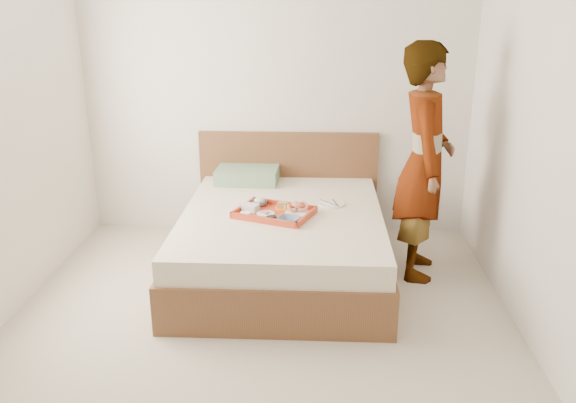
# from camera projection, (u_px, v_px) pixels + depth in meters

# --- Properties ---
(ground) EXTENTS (3.50, 4.00, 0.01)m
(ground) POSITION_uv_depth(u_px,v_px,m) (257.00, 340.00, 3.92)
(ground) COLOR beige
(ground) RESTS_ON ground
(wall_back) EXTENTS (3.50, 0.01, 2.60)m
(wall_back) POSITION_uv_depth(u_px,v_px,m) (276.00, 93.00, 5.39)
(wall_back) COLOR silver
(wall_back) RESTS_ON ground
(wall_front) EXTENTS (3.50, 0.01, 2.60)m
(wall_front) POSITION_uv_depth(u_px,v_px,m) (176.00, 322.00, 1.61)
(wall_front) COLOR silver
(wall_front) RESTS_ON ground
(wall_right) EXTENTS (0.01, 4.00, 2.60)m
(wall_right) POSITION_uv_depth(u_px,v_px,m) (559.00, 149.00, 3.42)
(wall_right) COLOR silver
(wall_right) RESTS_ON ground
(bed) EXTENTS (1.65, 2.00, 0.53)m
(bed) POSITION_uv_depth(u_px,v_px,m) (282.00, 243.00, 4.78)
(bed) COLOR brown
(bed) RESTS_ON ground
(headboard) EXTENTS (1.65, 0.06, 0.95)m
(headboard) POSITION_uv_depth(u_px,v_px,m) (288.00, 182.00, 5.62)
(headboard) COLOR brown
(headboard) RESTS_ON ground
(pillow) EXTENTS (0.56, 0.40, 0.13)m
(pillow) POSITION_uv_depth(u_px,v_px,m) (247.00, 175.00, 5.42)
(pillow) COLOR gray
(pillow) RESTS_ON bed
(tray) EXTENTS (0.67, 0.58, 0.05)m
(tray) POSITION_uv_depth(u_px,v_px,m) (274.00, 212.00, 4.61)
(tray) COLOR red
(tray) RESTS_ON bed
(prawn_plate) EXTENTS (0.25, 0.25, 0.01)m
(prawn_plate) POSITION_uv_depth(u_px,v_px,m) (297.00, 213.00, 4.60)
(prawn_plate) COLOR white
(prawn_plate) RESTS_ON tray
(navy_bowl_big) EXTENTS (0.20, 0.20, 0.04)m
(navy_bowl_big) POSITION_uv_depth(u_px,v_px,m) (289.00, 220.00, 4.43)
(navy_bowl_big) COLOR #1A2944
(navy_bowl_big) RESTS_ON tray
(sauce_dish) EXTENTS (0.10, 0.10, 0.03)m
(sauce_dish) POSITION_uv_depth(u_px,v_px,m) (272.00, 219.00, 4.46)
(sauce_dish) COLOR black
(sauce_dish) RESTS_ON tray
(meat_plate) EXTENTS (0.18, 0.18, 0.01)m
(meat_plate) POSITION_uv_depth(u_px,v_px,m) (265.00, 213.00, 4.59)
(meat_plate) COLOR white
(meat_plate) RESTS_ON tray
(bread_plate) EXTENTS (0.18, 0.18, 0.01)m
(bread_plate) POSITION_uv_depth(u_px,v_px,m) (283.00, 208.00, 4.71)
(bread_plate) COLOR orange
(bread_plate) RESTS_ON tray
(salad_bowl) EXTENTS (0.16, 0.16, 0.04)m
(salad_bowl) POSITION_uv_depth(u_px,v_px,m) (260.00, 203.00, 4.78)
(salad_bowl) COLOR #1A2944
(salad_bowl) RESTS_ON tray
(plastic_tub) EXTENTS (0.14, 0.13, 0.05)m
(plastic_tub) POSITION_uv_depth(u_px,v_px,m) (250.00, 208.00, 4.66)
(plastic_tub) COLOR silver
(plastic_tub) RESTS_ON tray
(cheese_round) EXTENTS (0.10, 0.10, 0.03)m
(cheese_round) POSITION_uv_depth(u_px,v_px,m) (246.00, 214.00, 4.55)
(cheese_round) COLOR white
(cheese_round) RESTS_ON tray
(dinner_plate) EXTENTS (0.29, 0.29, 0.01)m
(dinner_plate) POSITION_uv_depth(u_px,v_px,m) (331.00, 204.00, 4.85)
(dinner_plate) COLOR white
(dinner_plate) RESTS_ON bed
(person) EXTENTS (0.52, 0.72, 1.83)m
(person) POSITION_uv_depth(u_px,v_px,m) (424.00, 163.00, 4.60)
(person) COLOR white
(person) RESTS_ON ground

